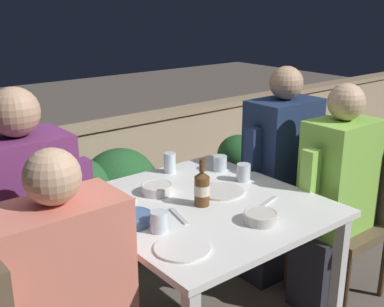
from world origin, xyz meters
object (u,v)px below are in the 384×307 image
(person_green_blouse, at_px, (333,198))
(beer_bottle, at_px, (202,188))
(person_purple_stripe, at_px, (37,245))
(potted_plant, at_px, (239,168))
(chair_right_near, at_px, (354,202))
(person_coral_top, at_px, (74,305))
(person_navy_jumper, at_px, (277,175))
(chair_right_far, at_px, (298,182))

(person_green_blouse, distance_m, beer_bottle, 0.80)
(person_purple_stripe, bearing_deg, potted_plant, 20.48)
(chair_right_near, bearing_deg, person_green_blouse, 180.00)
(person_coral_top, height_order, chair_right_near, person_coral_top)
(chair_right_near, xyz_separation_m, beer_bottle, (-0.96, 0.19, 0.27))
(person_purple_stripe, distance_m, person_navy_jumper, 1.46)
(potted_plant, bearing_deg, beer_bottle, -141.26)
(chair_right_far, bearing_deg, person_navy_jumper, -180.00)
(person_green_blouse, xyz_separation_m, person_navy_jumper, (0.00, 0.39, 0.02))
(person_coral_top, distance_m, potted_plant, 2.13)
(person_purple_stripe, distance_m, chair_right_far, 1.66)
(chair_right_near, bearing_deg, chair_right_far, 90.21)
(person_green_blouse, relative_size, chair_right_far, 1.33)
(person_navy_jumper, distance_m, beer_bottle, 0.80)
(potted_plant, bearing_deg, person_coral_top, -150.50)
(chair_right_far, height_order, beer_bottle, beer_bottle)
(person_coral_top, bearing_deg, person_navy_jumper, 13.15)
(person_navy_jumper, bearing_deg, person_green_blouse, -90.01)
(chair_right_near, bearing_deg, person_purple_stripe, 166.11)
(chair_right_far, distance_m, beer_bottle, 1.02)
(person_coral_top, bearing_deg, chair_right_far, 11.62)
(person_purple_stripe, xyz_separation_m, chair_right_far, (1.66, -0.02, -0.13))
(chair_right_far, height_order, person_navy_jumper, person_navy_jumper)
(person_green_blouse, bearing_deg, chair_right_near, -0.00)
(person_coral_top, xyz_separation_m, chair_right_far, (1.68, 0.34, -0.04))
(chair_right_far, bearing_deg, beer_bottle, -167.92)
(chair_right_near, distance_m, person_green_blouse, 0.22)
(person_green_blouse, distance_m, person_navy_jumper, 0.39)
(chair_right_near, relative_size, potted_plant, 1.39)
(chair_right_near, xyz_separation_m, chair_right_far, (-0.00, 0.39, 0.00))
(chair_right_near, xyz_separation_m, potted_plant, (0.17, 1.09, -0.14))
(person_coral_top, bearing_deg, beer_bottle, 11.01)
(potted_plant, bearing_deg, person_purple_stripe, -159.52)
(person_purple_stripe, height_order, chair_right_near, person_purple_stripe)
(person_coral_top, bearing_deg, person_green_blouse, -1.89)
(person_purple_stripe, bearing_deg, person_navy_jumper, -0.67)
(chair_right_far, bearing_deg, chair_right_near, -89.79)
(chair_right_near, bearing_deg, potted_plant, 81.25)
(person_purple_stripe, relative_size, chair_right_near, 1.43)
(person_navy_jumper, distance_m, potted_plant, 0.83)
(chair_right_near, bearing_deg, beer_bottle, 168.89)
(beer_bottle, relative_size, potted_plant, 0.33)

